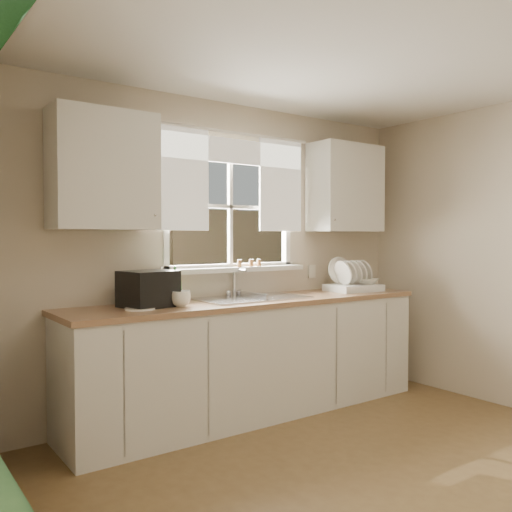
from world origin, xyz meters
TOP-DOWN VIEW (x-y plane):
  - ground at (0.00, 0.00)m, footprint 4.00×4.00m
  - room_walls at (0.00, -0.07)m, footprint 3.62×4.02m
  - ceiling at (0.00, 0.00)m, footprint 3.60×4.00m
  - window at (0.00, 2.00)m, footprint 1.38×0.16m
  - curtains at (0.00, 1.95)m, footprint 1.50×0.03m
  - base_cabinets at (0.00, 1.68)m, footprint 3.00×0.62m
  - countertop at (0.00, 1.68)m, footprint 3.04×0.65m
  - upper_cabinet_left at (-1.15, 1.82)m, footprint 0.70×0.33m
  - upper_cabinet_right at (1.15, 1.82)m, footprint 0.70×0.33m
  - wall_outlet at (0.88, 1.99)m, footprint 0.08×0.01m
  - sill_jars at (0.15, 1.94)m, footprint 0.24×0.04m
  - backyard at (0.58, 8.42)m, footprint 20.00×10.00m
  - sink at (0.00, 1.71)m, footprint 0.88×0.52m
  - dish_rack at (1.09, 1.67)m, footprint 0.48×0.38m
  - bowl at (1.22, 1.62)m, footprint 0.27×0.27m
  - soap_bottle_a at (-0.64, 1.79)m, footprint 0.14×0.14m
  - soap_bottle_b at (-0.92, 1.87)m, footprint 0.08×0.08m
  - soap_bottle_c at (-0.67, 1.82)m, footprint 0.17×0.17m
  - saucer at (-0.98, 1.62)m, footprint 0.20×0.20m
  - cup at (-0.69, 1.59)m, footprint 0.16×0.16m
  - black_appliance at (-0.88, 1.72)m, footprint 0.40×0.36m

SIDE VIEW (x-z plane):
  - ground at x=0.00m, z-range 0.00..0.00m
  - base_cabinets at x=0.00m, z-range 0.00..0.87m
  - sink at x=0.00m, z-range 0.64..1.04m
  - countertop at x=0.00m, z-range 0.87..0.91m
  - saucer at x=-0.98m, z-range 0.91..0.92m
  - cup at x=-0.69m, z-range 0.91..1.02m
  - dish_rack at x=1.09m, z-range 0.83..1.14m
  - soap_bottle_c at x=-0.67m, z-range 0.91..1.08m
  - bowl at x=1.22m, z-range 0.97..1.02m
  - soap_bottle_b at x=-0.92m, z-range 0.91..1.09m
  - black_appliance at x=-0.88m, z-range 0.91..1.16m
  - soap_bottle_a at x=-0.64m, z-range 0.91..1.19m
  - wall_outlet at x=0.88m, z-range 1.02..1.14m
  - sill_jars at x=0.15m, z-range 1.15..1.21m
  - room_walls at x=0.00m, z-range -0.01..2.49m
  - window at x=0.00m, z-range 0.95..2.02m
  - upper_cabinet_left at x=-1.15m, z-range 1.45..2.25m
  - upper_cabinet_right at x=1.15m, z-range 1.45..2.25m
  - curtains at x=0.00m, z-range 1.53..2.34m
  - ceiling at x=0.00m, z-range 2.49..2.51m
  - backyard at x=0.58m, z-range 0.40..6.53m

